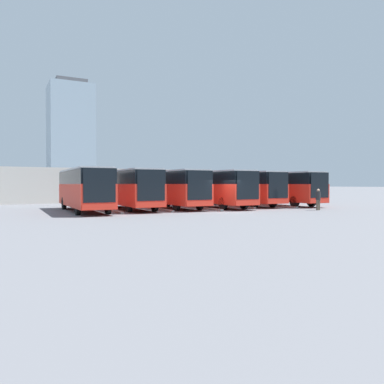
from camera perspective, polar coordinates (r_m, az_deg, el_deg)
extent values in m
plane|color=slate|center=(29.99, 4.83, -2.97)|extent=(600.00, 600.00, 0.00)
cube|color=red|center=(39.83, 13.24, -0.08)|extent=(2.53, 11.01, 1.74)
cube|color=black|center=(39.82, 13.25, 1.94)|extent=(2.50, 10.85, 1.06)
cube|color=black|center=(35.76, 18.90, 1.01)|extent=(2.14, 0.06, 2.30)
cube|color=red|center=(35.78, 18.89, -1.28)|extent=(2.32, 0.08, 0.40)
cube|color=silver|center=(39.84, 13.25, 2.79)|extent=(2.43, 10.57, 0.12)
cylinder|color=black|center=(38.04, 17.76, -1.34)|extent=(0.31, 1.07, 1.06)
cylinder|color=black|center=(36.58, 15.36, -1.43)|extent=(0.31, 1.07, 1.06)
cylinder|color=black|center=(43.17, 11.43, -1.02)|extent=(0.31, 1.07, 1.06)
cylinder|color=black|center=(41.89, 9.12, -1.08)|extent=(0.31, 1.07, 1.06)
cube|color=#9E9E99|center=(37.33, 12.53, -2.07)|extent=(0.30, 6.24, 0.15)
cube|color=red|center=(38.15, 7.75, -0.11)|extent=(2.53, 11.01, 1.74)
cube|color=black|center=(38.15, 7.75, 1.99)|extent=(2.50, 10.85, 1.06)
cube|color=black|center=(33.73, 13.03, 1.03)|extent=(2.14, 0.06, 2.30)
cube|color=red|center=(33.76, 13.02, -1.39)|extent=(2.32, 0.08, 0.40)
cube|color=silver|center=(38.16, 7.75, 2.88)|extent=(2.43, 10.57, 0.12)
cylinder|color=black|center=(36.08, 12.20, -1.45)|extent=(0.31, 1.07, 1.06)
cylinder|color=black|center=(34.78, 9.45, -1.53)|extent=(0.31, 1.07, 1.06)
cylinder|color=black|center=(41.61, 6.31, -1.09)|extent=(0.31, 1.07, 1.06)
cylinder|color=black|center=(40.49, 3.77, -1.14)|extent=(0.31, 1.07, 1.06)
cube|color=#9E9E99|center=(35.72, 6.63, -2.19)|extent=(0.30, 6.24, 0.15)
cube|color=red|center=(35.15, 3.36, -0.21)|extent=(2.53, 11.01, 1.74)
cube|color=black|center=(35.14, 3.37, 2.07)|extent=(2.50, 10.85, 1.06)
cube|color=black|center=(30.48, 8.54, 1.04)|extent=(2.14, 0.06, 2.30)
cube|color=red|center=(30.52, 8.53, -1.64)|extent=(2.32, 0.08, 0.40)
cube|color=silver|center=(35.16, 3.37, 3.04)|extent=(2.43, 10.57, 0.12)
cylinder|color=black|center=(32.86, 7.95, -1.68)|extent=(0.31, 1.07, 1.06)
cylinder|color=black|center=(31.70, 4.76, -1.78)|extent=(0.31, 1.07, 1.06)
cylinder|color=black|center=(38.67, 2.22, -1.25)|extent=(0.31, 1.07, 1.06)
cylinder|color=black|center=(37.69, -0.63, -1.31)|extent=(0.31, 1.07, 1.06)
cube|color=#9E9E99|center=(32.79, 1.82, -2.48)|extent=(0.30, 6.24, 0.15)
cube|color=red|center=(34.02, -3.10, -0.25)|extent=(2.53, 11.01, 1.74)
cube|color=black|center=(34.02, -3.10, 2.10)|extent=(2.50, 10.85, 1.06)
cube|color=black|center=(29.04, 1.23, 1.05)|extent=(2.14, 0.06, 2.30)
cube|color=red|center=(29.07, 1.24, -1.77)|extent=(2.32, 0.08, 0.40)
cube|color=silver|center=(34.03, -3.10, 3.10)|extent=(2.43, 10.57, 0.12)
cylinder|color=black|center=(31.44, 1.17, -1.80)|extent=(0.31, 1.07, 1.06)
cylinder|color=black|center=(30.51, -2.39, -1.89)|extent=(0.31, 1.07, 1.06)
cylinder|color=black|center=(37.60, -3.67, -1.32)|extent=(0.31, 1.07, 1.06)
cylinder|color=black|center=(36.83, -6.73, -1.38)|extent=(0.31, 1.07, 1.06)
cube|color=#9E9E99|center=(31.79, -5.17, -2.60)|extent=(0.30, 6.24, 0.15)
cube|color=red|center=(32.75, -9.58, -0.32)|extent=(2.53, 11.01, 1.74)
cube|color=black|center=(32.75, -9.58, 2.13)|extent=(2.50, 10.85, 1.06)
cube|color=black|center=(27.52, -6.23, 1.04)|extent=(2.14, 0.06, 2.30)
cube|color=red|center=(27.55, -6.22, -1.94)|extent=(2.32, 0.08, 0.40)
cube|color=silver|center=(32.76, -9.59, 3.16)|extent=(2.43, 10.57, 0.12)
cylinder|color=black|center=(29.90, -5.70, -1.96)|extent=(0.31, 1.07, 1.06)
cylinder|color=black|center=(29.21, -9.62, -2.04)|extent=(0.31, 1.07, 1.06)
cylinder|color=black|center=(36.35, -9.53, -1.42)|extent=(0.31, 1.07, 1.06)
cylinder|color=black|center=(35.78, -12.80, -1.47)|extent=(0.31, 1.07, 1.06)
cube|color=#9E9E99|center=(30.67, -12.19, -2.75)|extent=(0.30, 6.24, 0.15)
cube|color=red|center=(30.90, -16.13, -0.44)|extent=(2.53, 11.01, 1.74)
cube|color=black|center=(30.89, -16.14, 2.16)|extent=(2.50, 10.85, 1.06)
cube|color=black|center=(25.48, -13.90, 1.01)|extent=(2.14, 0.06, 2.30)
cube|color=red|center=(25.52, -13.88, -2.21)|extent=(2.32, 0.08, 0.40)
cube|color=silver|center=(30.91, -16.15, 3.26)|extent=(2.43, 10.57, 0.12)
cylinder|color=black|center=(27.82, -12.68, -2.21)|extent=(0.31, 1.07, 1.06)
cylinder|color=black|center=(27.39, -17.03, -2.28)|extent=(0.31, 1.07, 1.06)
cylinder|color=black|center=(34.47, -15.40, -1.58)|extent=(0.31, 1.07, 1.06)
cylinder|color=black|center=(34.12, -18.92, -1.63)|extent=(0.31, 1.07, 1.06)
cylinder|color=brown|center=(33.11, 18.78, -1.88)|extent=(0.23, 0.23, 0.87)
cylinder|color=brown|center=(32.94, 18.56, -1.90)|extent=(0.23, 0.23, 0.87)
cylinder|color=#262628|center=(32.99, 18.68, -0.54)|extent=(0.45, 0.45, 0.69)
sphere|color=tan|center=(32.98, 18.68, 0.26)|extent=(0.23, 0.23, 0.23)
cube|color=beige|center=(51.56, -9.20, 1.01)|extent=(44.65, 9.25, 4.08)
cube|color=silver|center=(57.44, -11.08, 2.80)|extent=(44.65, 3.00, 0.24)
cylinder|color=slate|center=(64.48, 2.12, 0.94)|extent=(0.20, 0.20, 3.83)
cylinder|color=slate|center=(56.30, -26.87, 0.78)|extent=(0.20, 0.20, 3.83)
cube|color=#93A8B7|center=(196.27, -18.03, 7.90)|extent=(20.61, 20.61, 50.89)
cube|color=#4C4C51|center=(201.18, -18.08, 15.46)|extent=(14.42, 14.42, 2.40)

